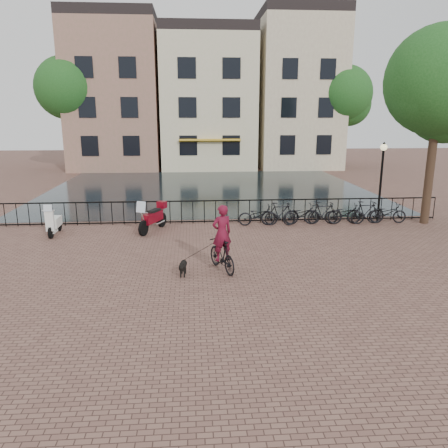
{
  "coord_description": "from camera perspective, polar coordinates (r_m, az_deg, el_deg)",
  "views": [
    {
      "loc": [
        -1.02,
        -10.73,
        4.67
      ],
      "look_at": [
        0.0,
        3.0,
        1.2
      ],
      "focal_mm": 35.0,
      "sensor_mm": 36.0,
      "label": 1
    }
  ],
  "objects": [
    {
      "name": "lamp_post",
      "position": [
        20.21,
        19.93,
        6.8
      ],
      "size": [
        0.3,
        0.3,
        3.45
      ],
      "color": "black",
      "rests_on": "ground"
    },
    {
      "name": "parked_bike_4",
      "position": [
        19.75,
        15.45,
        1.29
      ],
      "size": [
        1.78,
        0.81,
        0.9
      ],
      "primitive_type": "imported",
      "rotation": [
        0.0,
        0.0,
        1.44
      ],
      "color": "black",
      "rests_on": "ground"
    },
    {
      "name": "ground",
      "position": [
        11.74,
        1.09,
        -9.28
      ],
      "size": [
        100.0,
        100.0,
        0.0
      ],
      "primitive_type": "plane",
      "color": "brown",
      "rests_on": "ground"
    },
    {
      "name": "parked_bike_2",
      "position": [
        19.2,
        10.1,
        1.23
      ],
      "size": [
        1.79,
        0.84,
        0.9
      ],
      "primitive_type": "imported",
      "rotation": [
        0.0,
        0.0,
        1.72
      ],
      "color": "black",
      "rests_on": "ground"
    },
    {
      "name": "railing",
      "position": [
        19.21,
        -1.1,
        1.62
      ],
      "size": [
        20.0,
        0.05,
        1.02
      ],
      "color": "black",
      "rests_on": "ground"
    },
    {
      "name": "scooter",
      "position": [
        18.57,
        -21.32,
        0.78
      ],
      "size": [
        0.45,
        1.49,
        1.38
      ],
      "rotation": [
        0.0,
        0.0,
        0.02
      ],
      "color": "white",
      "rests_on": "ground"
    },
    {
      "name": "dog",
      "position": [
        13.08,
        -5.38,
        -5.7
      ],
      "size": [
        0.3,
        0.74,
        0.49
      ],
      "rotation": [
        0.0,
        0.0,
        -0.09
      ],
      "color": "black",
      "rests_on": "ground"
    },
    {
      "name": "tree_near_right",
      "position": [
        20.76,
        26.4,
        16.34
      ],
      "size": [
        4.48,
        4.48,
        8.24
      ],
      "color": "black",
      "rests_on": "ground"
    },
    {
      "name": "canal_house_right",
      "position": [
        41.87,
        9.3,
        16.67
      ],
      "size": [
        7.0,
        9.0,
        13.3
      ],
      "color": "#C1AC8F",
      "rests_on": "ground"
    },
    {
      "name": "motorcycle",
      "position": [
        18.02,
        -9.31,
        1.28
      ],
      "size": [
        1.26,
        2.02,
        1.43
      ],
      "rotation": [
        0.0,
        0.0,
        -0.43
      ],
      "color": "maroon",
      "rests_on": "ground"
    },
    {
      "name": "parked_bike_0",
      "position": [
        18.82,
        4.48,
        1.15
      ],
      "size": [
        1.72,
        0.62,
        0.9
      ],
      "primitive_type": "imported",
      "rotation": [
        0.0,
        0.0,
        1.56
      ],
      "color": "black",
      "rests_on": "ground"
    },
    {
      "name": "parked_bike_1",
      "position": [
        18.98,
        7.32,
        1.34
      ],
      "size": [
        1.67,
        0.5,
        1.0
      ],
      "primitive_type": "imported",
      "rotation": [
        0.0,
        0.0,
        1.59
      ],
      "color": "black",
      "rests_on": "ground"
    },
    {
      "name": "tree_far_right",
      "position": [
        39.95,
        15.4,
        16.07
      ],
      "size": [
        4.76,
        4.76,
        8.76
      ],
      "color": "black",
      "rests_on": "ground"
    },
    {
      "name": "canal_water",
      "position": [
        28.43,
        -2.13,
        4.68
      ],
      "size": [
        20.0,
        20.0,
        0.0
      ],
      "primitive_type": "plane",
      "color": "black",
      "rests_on": "ground"
    },
    {
      "name": "parked_bike_5",
      "position": [
        20.08,
        18.01,
        1.46
      ],
      "size": [
        1.66,
        0.47,
        1.0
      ],
      "primitive_type": "imported",
      "rotation": [
        0.0,
        0.0,
        1.57
      ],
      "color": "black",
      "rests_on": "ground"
    },
    {
      "name": "cyclist",
      "position": [
        13.2,
        -0.28,
        -2.37
      ],
      "size": [
        1.11,
        1.82,
        2.41
      ],
      "rotation": [
        0.0,
        0.0,
        3.52
      ],
      "color": "black",
      "rests_on": "ground"
    },
    {
      "name": "parked_bike_6",
      "position": [
        20.47,
        20.47,
        1.34
      ],
      "size": [
        1.75,
        0.71,
        0.9
      ],
      "primitive_type": "imported",
      "rotation": [
        0.0,
        0.0,
        1.5
      ],
      "color": "black",
      "rests_on": "ground"
    },
    {
      "name": "canal_house_mid",
      "position": [
        40.77,
        -2.18,
        15.85
      ],
      "size": [
        8.0,
        9.5,
        11.8
      ],
      "color": "beige",
      "rests_on": "ground"
    },
    {
      "name": "parked_bike_3",
      "position": [
        19.44,
        12.82,
        1.4
      ],
      "size": [
        1.69,
        0.59,
        1.0
      ],
      "primitive_type": "imported",
      "rotation": [
        0.0,
        0.0,
        1.5
      ],
      "color": "black",
      "rests_on": "ground"
    },
    {
      "name": "canal_house_left",
      "position": [
        41.28,
        -13.82,
        16.15
      ],
      "size": [
        7.5,
        9.0,
        12.8
      ],
      "color": "#896B4F",
      "rests_on": "ground"
    },
    {
      "name": "tree_far_left",
      "position": [
        39.08,
        -19.86,
        16.36
      ],
      "size": [
        5.04,
        5.04,
        9.27
      ],
      "color": "black",
      "rests_on": "ground"
    }
  ]
}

